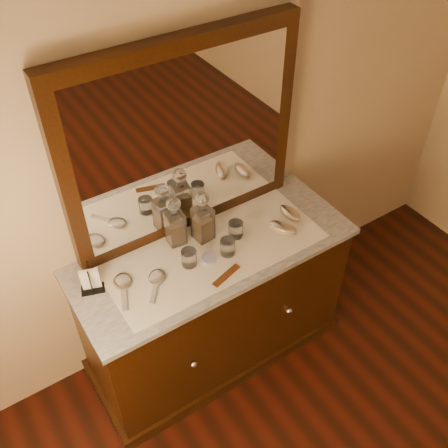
{
  "coord_description": "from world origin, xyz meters",
  "views": [
    {
      "loc": [
        -0.93,
        0.43,
        2.68
      ],
      "look_at": [
        0.0,
        1.85,
        1.1
      ],
      "focal_mm": 41.08,
      "sensor_mm": 36.0,
      "label": 1
    }
  ],
  "objects_px": {
    "decanter_right": "(203,221)",
    "brush_far": "(290,214)",
    "comb": "(226,275)",
    "decanter_left": "(175,225)",
    "brush_near": "(283,228)",
    "napkin_rack": "(91,281)",
    "dresser_cabinet": "(214,304)",
    "mirror_frame": "(183,142)",
    "hand_mirror_inner": "(157,280)",
    "pin_dish": "(209,258)",
    "hand_mirror_outer": "(123,285)"
  },
  "relations": [
    {
      "from": "mirror_frame",
      "to": "comb",
      "type": "distance_m",
      "value": 0.66
    },
    {
      "from": "decanter_left",
      "to": "decanter_right",
      "type": "relative_size",
      "value": 0.97
    },
    {
      "from": "dresser_cabinet",
      "to": "brush_near",
      "type": "distance_m",
      "value": 0.6
    },
    {
      "from": "comb",
      "to": "decanter_left",
      "type": "bearing_deg",
      "value": 88.05
    },
    {
      "from": "pin_dish",
      "to": "brush_near",
      "type": "xyz_separation_m",
      "value": [
        0.42,
        -0.04,
        0.01
      ]
    },
    {
      "from": "brush_near",
      "to": "hand_mirror_inner",
      "type": "bearing_deg",
      "value": 175.68
    },
    {
      "from": "comb",
      "to": "decanter_right",
      "type": "relative_size",
      "value": 0.58
    },
    {
      "from": "brush_far",
      "to": "dresser_cabinet",
      "type": "bearing_deg",
      "value": 177.67
    },
    {
      "from": "mirror_frame",
      "to": "napkin_rack",
      "type": "distance_m",
      "value": 0.76
    },
    {
      "from": "comb",
      "to": "decanter_left",
      "type": "height_order",
      "value": "decanter_left"
    },
    {
      "from": "comb",
      "to": "napkin_rack",
      "type": "bearing_deg",
      "value": 138.27
    },
    {
      "from": "brush_near",
      "to": "napkin_rack",
      "type": "bearing_deg",
      "value": 170.14
    },
    {
      "from": "mirror_frame",
      "to": "decanter_right",
      "type": "bearing_deg",
      "value": -88.94
    },
    {
      "from": "hand_mirror_outer",
      "to": "hand_mirror_inner",
      "type": "distance_m",
      "value": 0.16
    },
    {
      "from": "pin_dish",
      "to": "napkin_rack",
      "type": "bearing_deg",
      "value": 166.66
    },
    {
      "from": "mirror_frame",
      "to": "comb",
      "type": "bearing_deg",
      "value": -95.66
    },
    {
      "from": "dresser_cabinet",
      "to": "pin_dish",
      "type": "relative_size",
      "value": 18.58
    },
    {
      "from": "mirror_frame",
      "to": "hand_mirror_inner",
      "type": "distance_m",
      "value": 0.65
    },
    {
      "from": "dresser_cabinet",
      "to": "decanter_right",
      "type": "height_order",
      "value": "decanter_right"
    },
    {
      "from": "dresser_cabinet",
      "to": "hand_mirror_outer",
      "type": "xyz_separation_m",
      "value": [
        -0.48,
        0.02,
        0.45
      ]
    },
    {
      "from": "pin_dish",
      "to": "decanter_left",
      "type": "distance_m",
      "value": 0.23
    },
    {
      "from": "dresser_cabinet",
      "to": "mirror_frame",
      "type": "xyz_separation_m",
      "value": [
        0.0,
        0.25,
        0.94
      ]
    },
    {
      "from": "dresser_cabinet",
      "to": "decanter_left",
      "type": "xyz_separation_m",
      "value": [
        -0.13,
        0.15,
        0.55
      ]
    },
    {
      "from": "mirror_frame",
      "to": "hand_mirror_inner",
      "type": "relative_size",
      "value": 6.06
    },
    {
      "from": "pin_dish",
      "to": "hand_mirror_inner",
      "type": "xyz_separation_m",
      "value": [
        -0.28,
        0.01,
        0.0
      ]
    },
    {
      "from": "pin_dish",
      "to": "brush_near",
      "type": "height_order",
      "value": "brush_near"
    },
    {
      "from": "brush_far",
      "to": "decanter_left",
      "type": "bearing_deg",
      "value": 164.6
    },
    {
      "from": "dresser_cabinet",
      "to": "comb",
      "type": "xyz_separation_m",
      "value": [
        -0.04,
        -0.19,
        0.45
      ]
    },
    {
      "from": "brush_near",
      "to": "dresser_cabinet",
      "type": "bearing_deg",
      "value": 166.75
    },
    {
      "from": "pin_dish",
      "to": "decanter_left",
      "type": "relative_size",
      "value": 0.27
    },
    {
      "from": "comb",
      "to": "brush_near",
      "type": "relative_size",
      "value": 1.01
    },
    {
      "from": "hand_mirror_outer",
      "to": "brush_near",
      "type": "bearing_deg",
      "value": -7.37
    },
    {
      "from": "decanter_left",
      "to": "hand_mirror_outer",
      "type": "distance_m",
      "value": 0.39
    },
    {
      "from": "napkin_rack",
      "to": "brush_far",
      "type": "relative_size",
      "value": 1.06
    },
    {
      "from": "decanter_right",
      "to": "brush_far",
      "type": "bearing_deg",
      "value": -13.87
    },
    {
      "from": "brush_far",
      "to": "hand_mirror_outer",
      "type": "relative_size",
      "value": 0.64
    },
    {
      "from": "brush_far",
      "to": "comb",
      "type": "bearing_deg",
      "value": -162.02
    },
    {
      "from": "pin_dish",
      "to": "brush_near",
      "type": "bearing_deg",
      "value": -5.24
    },
    {
      "from": "pin_dish",
      "to": "comb",
      "type": "xyz_separation_m",
      "value": [
        0.01,
        -0.14,
        -0.0
      ]
    },
    {
      "from": "hand_mirror_outer",
      "to": "decanter_right",
      "type": "bearing_deg",
      "value": 8.76
    },
    {
      "from": "brush_far",
      "to": "hand_mirror_inner",
      "type": "distance_m",
      "value": 0.8
    },
    {
      "from": "hand_mirror_inner",
      "to": "comb",
      "type": "bearing_deg",
      "value": -27.69
    },
    {
      "from": "pin_dish",
      "to": "hand_mirror_inner",
      "type": "bearing_deg",
      "value": 177.09
    },
    {
      "from": "comb",
      "to": "hand_mirror_inner",
      "type": "distance_m",
      "value": 0.33
    },
    {
      "from": "napkin_rack",
      "to": "decanter_left",
      "type": "bearing_deg",
      "value": 7.63
    },
    {
      "from": "decanter_left",
      "to": "hand_mirror_inner",
      "type": "relative_size",
      "value": 1.43
    },
    {
      "from": "dresser_cabinet",
      "to": "decanter_left",
      "type": "relative_size",
      "value": 4.94
    },
    {
      "from": "decanter_right",
      "to": "hand_mirror_inner",
      "type": "height_order",
      "value": "decanter_right"
    },
    {
      "from": "dresser_cabinet",
      "to": "mirror_frame",
      "type": "height_order",
      "value": "mirror_frame"
    },
    {
      "from": "pin_dish",
      "to": "decanter_right",
      "type": "height_order",
      "value": "decanter_right"
    }
  ]
}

